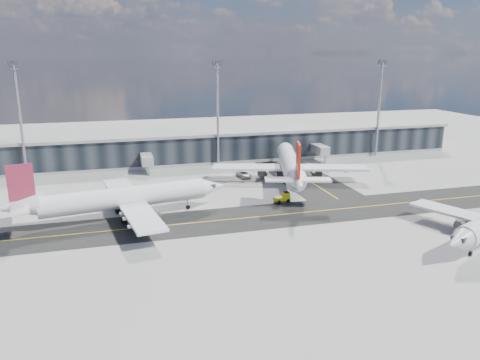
{
  "coord_description": "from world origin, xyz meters",
  "views": [
    {
      "loc": [
        -28.5,
        -77.53,
        30.61
      ],
      "look_at": [
        -3.24,
        13.45,
        5.0
      ],
      "focal_mm": 35.0,
      "sensor_mm": 36.0,
      "label": 1
    }
  ],
  "objects_px": {
    "baggage_tug": "(283,197)",
    "service_van": "(244,174)",
    "airliner_af": "(122,198)",
    "airliner_redtail": "(290,165)"
  },
  "relations": [
    {
      "from": "airliner_redtail",
      "to": "airliner_af",
      "type": "bearing_deg",
      "value": -141.98
    },
    {
      "from": "baggage_tug",
      "to": "service_van",
      "type": "relative_size",
      "value": 0.66
    },
    {
      "from": "baggage_tug",
      "to": "airliner_redtail",
      "type": "bearing_deg",
      "value": 144.3
    },
    {
      "from": "airliner_af",
      "to": "service_van",
      "type": "relative_size",
      "value": 7.59
    },
    {
      "from": "airliner_redtail",
      "to": "baggage_tug",
      "type": "bearing_deg",
      "value": -99.54
    },
    {
      "from": "baggage_tug",
      "to": "airliner_af",
      "type": "bearing_deg",
      "value": -97.02
    },
    {
      "from": "airliner_af",
      "to": "airliner_redtail",
      "type": "height_order",
      "value": "airliner_redtail"
    },
    {
      "from": "baggage_tug",
      "to": "service_van",
      "type": "distance_m",
      "value": 22.42
    },
    {
      "from": "service_van",
      "to": "baggage_tug",
      "type": "bearing_deg",
      "value": -91.46
    },
    {
      "from": "airliner_redtail",
      "to": "service_van",
      "type": "xyz_separation_m",
      "value": [
        -9.42,
        8.01,
        -3.63
      ]
    }
  ]
}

